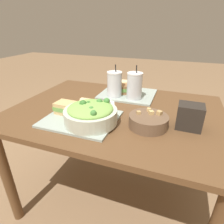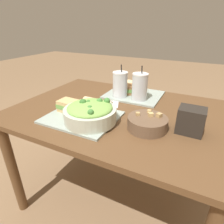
{
  "view_description": "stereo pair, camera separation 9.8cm",
  "coord_description": "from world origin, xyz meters",
  "px_view_note": "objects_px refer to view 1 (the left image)",
  "views": [
    {
      "loc": [
        0.33,
        -0.97,
        1.2
      ],
      "look_at": [
        0.03,
        -0.14,
        0.78
      ],
      "focal_mm": 30.0,
      "sensor_mm": 36.0,
      "label": 1
    },
    {
      "loc": [
        0.42,
        -0.93,
        1.2
      ],
      "look_at": [
        0.03,
        -0.14,
        0.78
      ],
      "focal_mm": 30.0,
      "sensor_mm": 36.0,
      "label": 2
    }
  ],
  "objects_px": {
    "sandwich_far": "(130,89)",
    "drink_cup_dark": "(114,85)",
    "chip_bag": "(190,116)",
    "napkin_folded": "(102,104)",
    "soup_bowl": "(148,121)",
    "drink_cup_red": "(134,87)",
    "baguette_near": "(95,105)",
    "salad_bowl": "(91,113)",
    "sandwich_near": "(68,108)",
    "baguette_far": "(127,84)"
  },
  "relations": [
    {
      "from": "sandwich_far",
      "to": "drink_cup_dark",
      "type": "bearing_deg",
      "value": -154.7
    },
    {
      "from": "salad_bowl",
      "to": "baguette_near",
      "type": "xyz_separation_m",
      "value": [
        -0.04,
        0.15,
        -0.02
      ]
    },
    {
      "from": "salad_bowl",
      "to": "drink_cup_dark",
      "type": "height_order",
      "value": "drink_cup_dark"
    },
    {
      "from": "sandwich_far",
      "to": "napkin_folded",
      "type": "xyz_separation_m",
      "value": [
        -0.11,
        -0.24,
        -0.04
      ]
    },
    {
      "from": "baguette_near",
      "to": "chip_bag",
      "type": "xyz_separation_m",
      "value": [
        0.51,
        -0.01,
        0.02
      ]
    },
    {
      "from": "salad_bowl",
      "to": "napkin_folded",
      "type": "xyz_separation_m",
      "value": [
        -0.05,
        0.26,
        -0.06
      ]
    },
    {
      "from": "soup_bowl",
      "to": "chip_bag",
      "type": "relative_size",
      "value": 1.57
    },
    {
      "from": "sandwich_far",
      "to": "drink_cup_red",
      "type": "bearing_deg",
      "value": -83.5
    },
    {
      "from": "napkin_folded",
      "to": "drink_cup_dark",
      "type": "bearing_deg",
      "value": 77.34
    },
    {
      "from": "baguette_near",
      "to": "chip_bag",
      "type": "height_order",
      "value": "chip_bag"
    },
    {
      "from": "soup_bowl",
      "to": "sandwich_near",
      "type": "bearing_deg",
      "value": -176.8
    },
    {
      "from": "sandwich_far",
      "to": "napkin_folded",
      "type": "distance_m",
      "value": 0.27
    },
    {
      "from": "soup_bowl",
      "to": "baguette_near",
      "type": "bearing_deg",
      "value": 167.2
    },
    {
      "from": "soup_bowl",
      "to": "drink_cup_dark",
      "type": "distance_m",
      "value": 0.44
    },
    {
      "from": "salad_bowl",
      "to": "drink_cup_dark",
      "type": "relative_size",
      "value": 1.23
    },
    {
      "from": "baguette_near",
      "to": "drink_cup_dark",
      "type": "bearing_deg",
      "value": -5.67
    },
    {
      "from": "baguette_far",
      "to": "napkin_folded",
      "type": "bearing_deg",
      "value": 167.38
    },
    {
      "from": "sandwich_far",
      "to": "chip_bag",
      "type": "distance_m",
      "value": 0.54
    },
    {
      "from": "sandwich_far",
      "to": "chip_bag",
      "type": "bearing_deg",
      "value": -66.41
    },
    {
      "from": "soup_bowl",
      "to": "drink_cup_red",
      "type": "bearing_deg",
      "value": 115.41
    },
    {
      "from": "salad_bowl",
      "to": "chip_bag",
      "type": "height_order",
      "value": "salad_bowl"
    },
    {
      "from": "baguette_far",
      "to": "chip_bag",
      "type": "distance_m",
      "value": 0.65
    },
    {
      "from": "sandwich_near",
      "to": "napkin_folded",
      "type": "bearing_deg",
      "value": 62.87
    },
    {
      "from": "drink_cup_red",
      "to": "salad_bowl",
      "type": "bearing_deg",
      "value": -107.12
    },
    {
      "from": "sandwich_far",
      "to": "drink_cup_dark",
      "type": "xyz_separation_m",
      "value": [
        -0.08,
        -0.1,
        0.05
      ]
    },
    {
      "from": "sandwich_far",
      "to": "chip_bag",
      "type": "relative_size",
      "value": 1.3
    },
    {
      "from": "soup_bowl",
      "to": "drink_cup_dark",
      "type": "height_order",
      "value": "drink_cup_dark"
    },
    {
      "from": "drink_cup_red",
      "to": "chip_bag",
      "type": "distance_m",
      "value": 0.44
    },
    {
      "from": "sandwich_far",
      "to": "drink_cup_dark",
      "type": "distance_m",
      "value": 0.13
    },
    {
      "from": "sandwich_near",
      "to": "salad_bowl",
      "type": "bearing_deg",
      "value": -14.67
    },
    {
      "from": "baguette_near",
      "to": "napkin_folded",
      "type": "distance_m",
      "value": 0.11
    },
    {
      "from": "sandwich_near",
      "to": "baguette_far",
      "type": "xyz_separation_m",
      "value": [
        0.18,
        0.56,
        -0.0
      ]
    },
    {
      "from": "baguette_far",
      "to": "sandwich_far",
      "type": "bearing_deg",
      "value": -158.16
    },
    {
      "from": "salad_bowl",
      "to": "baguette_far",
      "type": "height_order",
      "value": "salad_bowl"
    },
    {
      "from": "drink_cup_red",
      "to": "napkin_folded",
      "type": "relative_size",
      "value": 1.18
    },
    {
      "from": "chip_bag",
      "to": "napkin_folded",
      "type": "distance_m",
      "value": 0.53
    },
    {
      "from": "sandwich_near",
      "to": "sandwich_far",
      "type": "height_order",
      "value": "same"
    },
    {
      "from": "sandwich_near",
      "to": "sandwich_far",
      "type": "xyz_separation_m",
      "value": [
        0.23,
        0.45,
        0.0
      ]
    },
    {
      "from": "drink_cup_dark",
      "to": "napkin_folded",
      "type": "bearing_deg",
      "value": -102.66
    },
    {
      "from": "baguette_far",
      "to": "salad_bowl",
      "type": "bearing_deg",
      "value": 176.26
    },
    {
      "from": "salad_bowl",
      "to": "napkin_folded",
      "type": "distance_m",
      "value": 0.27
    },
    {
      "from": "sandwich_near",
      "to": "drink_cup_dark",
      "type": "relative_size",
      "value": 0.69
    },
    {
      "from": "salad_bowl",
      "to": "napkin_folded",
      "type": "bearing_deg",
      "value": 100.66
    },
    {
      "from": "drink_cup_red",
      "to": "sandwich_far",
      "type": "bearing_deg",
      "value": 120.71
    },
    {
      "from": "baguette_near",
      "to": "napkin_folded",
      "type": "relative_size",
      "value": 0.95
    },
    {
      "from": "napkin_folded",
      "to": "soup_bowl",
      "type": "bearing_deg",
      "value": -28.76
    },
    {
      "from": "sandwich_near",
      "to": "napkin_folded",
      "type": "xyz_separation_m",
      "value": [
        0.12,
        0.2,
        -0.04
      ]
    },
    {
      "from": "soup_bowl",
      "to": "sandwich_far",
      "type": "relative_size",
      "value": 1.21
    },
    {
      "from": "salad_bowl",
      "to": "soup_bowl",
      "type": "distance_m",
      "value": 0.29
    },
    {
      "from": "soup_bowl",
      "to": "sandwich_near",
      "type": "distance_m",
      "value": 0.44
    }
  ]
}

